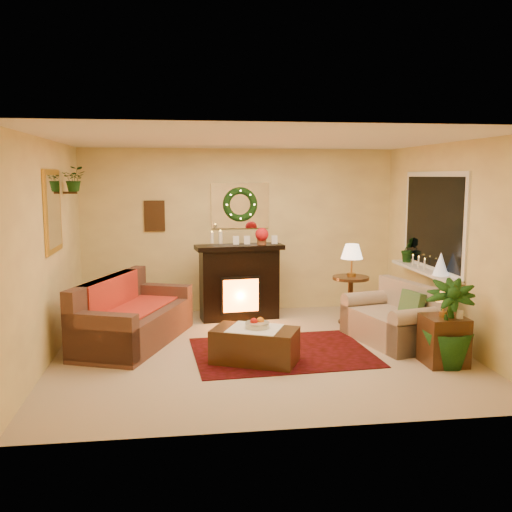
{
  "coord_description": "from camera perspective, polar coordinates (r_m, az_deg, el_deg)",
  "views": [
    {
      "loc": [
        -0.98,
        -6.83,
        2.17
      ],
      "look_at": [
        0.0,
        0.35,
        1.15
      ],
      "focal_mm": 40.0,
      "sensor_mm": 36.0,
      "label": 1
    }
  ],
  "objects": [
    {
      "name": "lamp_tiffany",
      "position": [
        6.89,
        18.25,
        -4.34
      ],
      "size": [
        0.25,
        0.25,
        0.37
      ],
      "primitive_type": "cone",
      "color": "orange",
      "rests_on": "end_table_square"
    },
    {
      "name": "fruit_bowl",
      "position": [
        6.68,
        0.13,
        -6.91
      ],
      "size": [
        0.28,
        0.28,
        0.07
      ],
      "primitive_type": "cylinder",
      "color": "#BCBB9F",
      "rests_on": "coffee_table"
    },
    {
      "name": "end_table_square",
      "position": [
        7.01,
        18.25,
        -8.12
      ],
      "size": [
        0.46,
        0.46,
        0.57
      ],
      "primitive_type": "cube",
      "rotation": [
        0.0,
        0.0,
        -0.0
      ],
      "color": "#522218",
      "rests_on": "floor"
    },
    {
      "name": "sofa",
      "position": [
        7.61,
        -12.05,
        -5.39
      ],
      "size": [
        1.54,
        2.18,
        0.86
      ],
      "primitive_type": "cube",
      "rotation": [
        0.0,
        0.0,
        -0.37
      ],
      "color": "brown",
      "rests_on": "floor"
    },
    {
      "name": "loveseat",
      "position": [
        7.7,
        13.43,
        -5.35
      ],
      "size": [
        1.07,
        1.48,
        0.77
      ],
      "primitive_type": "cube",
      "rotation": [
        0.0,
        0.0,
        0.25
      ],
      "color": "gray",
      "rests_on": "floor"
    },
    {
      "name": "wall_art",
      "position": [
        9.09,
        -10.11,
        3.97
      ],
      "size": [
        0.32,
        0.03,
        0.48
      ],
      "primitive_type": "cube",
      "color": "#381E11",
      "rests_on": "wall_back"
    },
    {
      "name": "ceiling",
      "position": [
        6.92,
        0.4,
        11.57
      ],
      "size": [
        5.0,
        5.0,
        0.0
      ],
      "primitive_type": "plane",
      "color": "white",
      "rests_on": "ground"
    },
    {
      "name": "floor_palm",
      "position": [
        6.91,
        18.66,
        -6.83
      ],
      "size": [
        2.2,
        2.2,
        3.01
      ],
      "primitive_type": "imported",
      "rotation": [
        0.0,
        0.0,
        -0.39
      ],
      "color": "#1B381A",
      "rests_on": "floor"
    },
    {
      "name": "window_glass",
      "position": [
        8.18,
        17.25,
        3.3
      ],
      "size": [
        0.02,
        1.7,
        1.22
      ],
      "primitive_type": "cube",
      "color": "black",
      "rests_on": "wall_right"
    },
    {
      "name": "poinsettia",
      "position": [
        8.56,
        0.59,
        2.17
      ],
      "size": [
        0.2,
        0.2,
        0.2
      ],
      "primitive_type": "sphere",
      "color": "red",
      "rests_on": "fireplace"
    },
    {
      "name": "wall_front",
      "position": [
        4.77,
        4.25,
        -2.53
      ],
      "size": [
        5.0,
        5.0,
        0.0
      ],
      "primitive_type": "plane",
      "color": "#EFD88C",
      "rests_on": "ground"
    },
    {
      "name": "side_table_round",
      "position": [
        8.59,
        9.4,
        -4.5
      ],
      "size": [
        0.67,
        0.67,
        0.7
      ],
      "primitive_type": "cylinder",
      "rotation": [
        0.0,
        0.0,
        0.28
      ],
      "color": "#4A2D19",
      "rests_on": "floor"
    },
    {
      "name": "area_rug",
      "position": [
        7.17,
        2.61,
        -9.58
      ],
      "size": [
        2.26,
        1.75,
        0.01
      ],
      "primitive_type": "cube",
      "rotation": [
        0.0,
        0.0,
        0.06
      ],
      "color": "#620909",
      "rests_on": "floor"
    },
    {
      "name": "fireplace",
      "position": [
        8.68,
        -1.68,
        -2.75
      ],
      "size": [
        1.21,
        0.51,
        1.07
      ],
      "primitive_type": "cube",
      "rotation": [
        0.0,
        0.0,
        0.12
      ],
      "color": "black",
      "rests_on": "floor"
    },
    {
      "name": "red_throw",
      "position": [
        7.79,
        -12.41,
        -4.91
      ],
      "size": [
        0.83,
        1.35,
        0.02
      ],
      "primitive_type": "cube",
      "color": "red",
      "rests_on": "sofa"
    },
    {
      "name": "floor",
      "position": [
        7.24,
        0.38,
        -9.44
      ],
      "size": [
        5.0,
        5.0,
        0.0
      ],
      "primitive_type": "plane",
      "color": "beige",
      "rests_on": "ground"
    },
    {
      "name": "sill_plant",
      "position": [
        8.81,
        14.99,
        0.66
      ],
      "size": [
        0.27,
        0.22,
        0.5
      ],
      "primitive_type": "imported",
      "color": "#173A12",
      "rests_on": "window_sill"
    },
    {
      "name": "lamp_cream",
      "position": [
        8.5,
        9.54,
        -0.83
      ],
      "size": [
        0.32,
        0.32,
        0.49
      ],
      "primitive_type": "cone",
      "color": "#FFDBB1",
      "rests_on": "side_table_round"
    },
    {
      "name": "window_frame",
      "position": [
        8.18,
        17.34,
        3.3
      ],
      "size": [
        0.03,
        1.86,
        1.36
      ],
      "primitive_type": "cube",
      "color": "white",
      "rests_on": "wall_right"
    },
    {
      "name": "gold_mirror",
      "position": [
        7.3,
        -19.66,
        4.24
      ],
      "size": [
        0.03,
        0.84,
        1.0
      ],
      "primitive_type": "cube",
      "color": "gold",
      "rests_on": "wall_left"
    },
    {
      "name": "wall_right",
      "position": [
        7.72,
        19.09,
        1.09
      ],
      "size": [
        4.5,
        4.5,
        0.0
      ],
      "primitive_type": "plane",
      "color": "#EFD88C",
      "rests_on": "ground"
    },
    {
      "name": "mantel_mirror",
      "position": [
        9.13,
        -1.61,
        5.05
      ],
      "size": [
        0.92,
        0.02,
        0.72
      ],
      "primitive_type": "cube",
      "color": "white",
      "rests_on": "wall_back"
    },
    {
      "name": "mantel_candle_a",
      "position": [
        8.5,
        -4.43,
        1.84
      ],
      "size": [
        0.05,
        0.05,
        0.16
      ],
      "primitive_type": "cylinder",
      "color": "silver",
      "rests_on": "fireplace"
    },
    {
      "name": "wall_back",
      "position": [
        9.18,
        -1.61,
        2.56
      ],
      "size": [
        5.0,
        5.0,
        0.0
      ],
      "primitive_type": "plane",
      "color": "#EFD88C",
      "rests_on": "ground"
    },
    {
      "name": "mantel_candle_b",
      "position": [
        8.54,
        -3.58,
        1.87
      ],
      "size": [
        0.06,
        0.06,
        0.18
      ],
      "primitive_type": "cylinder",
      "color": "white",
      "rests_on": "fireplace"
    },
    {
      "name": "window_sill",
      "position": [
        8.22,
        16.48,
        -1.43
      ],
      "size": [
        0.22,
        1.86,
        0.04
      ],
      "primitive_type": "cube",
      "color": "white",
      "rests_on": "wall_right"
    },
    {
      "name": "coffee_table",
      "position": [
        6.74,
        -0.11,
        -8.91
      ],
      "size": [
        1.1,
        0.88,
        0.41
      ],
      "primitive_type": "cube",
      "rotation": [
        0.0,
        0.0,
        -0.42
      ],
      "color": "black",
      "rests_on": "floor"
    },
    {
      "name": "mini_tree",
      "position": [
        7.76,
        17.99,
        -0.76
      ],
      "size": [
        0.2,
        0.2,
        0.31
      ],
      "primitive_type": "cone",
      "color": "white",
      "rests_on": "window_sill"
    },
    {
      "name": "hanging_plant",
      "position": [
        8.0,
        -17.66,
        6.2
      ],
      "size": [
        0.33,
        0.28,
        0.36
      ],
      "primitive_type": "imported",
      "color": "#194719",
      "rests_on": "wall_left"
    },
    {
      "name": "wreath",
      "position": [
        9.09,
        -1.58,
        5.17
      ],
      "size": [
        0.55,
        0.11,
        0.55
      ],
      "primitive_type": "torus",
      "rotation": [
        1.57,
        0.0,
        0.0
      ],
      "color": "#194719",
      "rests_on": "wall_back"
    },
    {
      "name": "wall_left",
      "position": [
        7.05,
        -20.14,
        0.43
      ],
      "size": [
        4.5,
        4.5,
        0.0
      ],
      "primitive_type": "plane",
      "color": "#EFD88C",
      "rests_on": "ground"
    }
  ]
}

